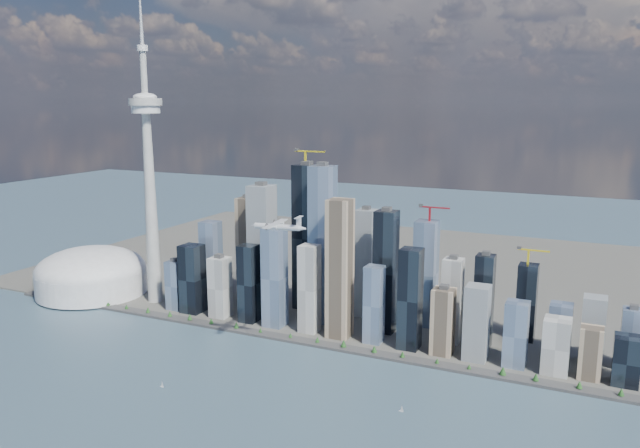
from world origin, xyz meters
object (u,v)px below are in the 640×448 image
at_px(dome_stadium, 92,274).
at_px(sailboat_west, 162,385).
at_px(needle_tower, 149,172).
at_px(airplane, 278,226).
at_px(sailboat_east, 402,409).

relative_size(dome_stadium, sailboat_west, 23.84).
xyz_separation_m(needle_tower, airplane, (337.60, -154.35, -39.32)).
xyz_separation_m(needle_tower, sailboat_west, (229.58, -268.53, -233.15)).
xyz_separation_m(dome_stadium, airplane, (477.60, -144.35, 157.08)).
bearing_deg(sailboat_west, needle_tower, 138.17).
xyz_separation_m(airplane, sailboat_west, (-108.02, -114.18, -193.83)).
relative_size(airplane, sailboat_west, 9.09).
distance_m(needle_tower, dome_stadium, 241.40).
height_order(needle_tower, dome_stadium, needle_tower).
relative_size(needle_tower, dome_stadium, 2.75).
height_order(dome_stadium, sailboat_west, dome_stadium).
bearing_deg(sailboat_west, sailboat_east, 20.27).
distance_m(dome_stadium, sailboat_west, 452.53).
relative_size(needle_tower, sailboat_east, 64.99).
bearing_deg(dome_stadium, sailboat_west, -34.97).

